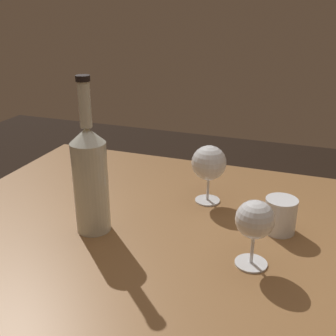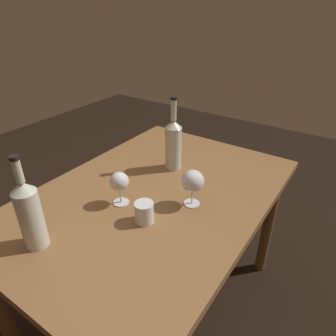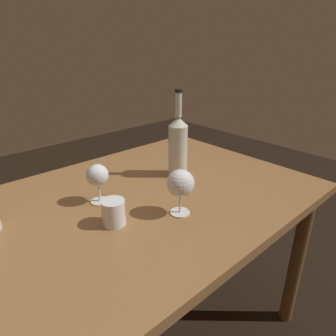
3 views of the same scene
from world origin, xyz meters
TOP-DOWN VIEW (x-y plane):
  - dining_table at (0.00, 0.00)m, footprint 1.30×0.90m
  - wine_glass_left at (-0.13, 0.07)m, footprint 0.08×0.08m
  - wine_glass_right at (0.03, -0.18)m, footprint 0.09×0.09m
  - wine_bottle_second at (0.24, 0.05)m, footprint 0.08×0.08m
  - water_tumbler at (-0.17, -0.09)m, footprint 0.07×0.07m

SIDE VIEW (x-z plane):
  - dining_table at x=0.00m, z-range 0.28..1.02m
  - water_tumbler at x=-0.17m, z-range 0.74..0.82m
  - wine_glass_left at x=-0.13m, z-range 0.77..0.91m
  - wine_glass_right at x=0.03m, z-range 0.77..0.92m
  - wine_bottle_second at x=0.24m, z-range 0.69..1.05m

